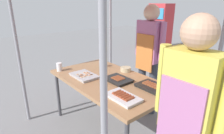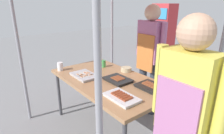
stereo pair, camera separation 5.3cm
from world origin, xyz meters
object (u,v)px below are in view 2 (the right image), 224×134
at_px(customer_nearby, 184,114).
at_px(tray_meat_skewers, 84,75).
at_px(vendor_woman, 150,52).
at_px(condiment_bowl, 126,69).
at_px(drink_cup_by_wok, 103,64).
at_px(tray_pork_links, 153,87).
at_px(tray_spring_rolls, 118,80).
at_px(tray_grilled_sausages, 122,97).
at_px(neighbor_stall_left, 163,27).
at_px(drink_cup_near_edge, 60,66).
at_px(stall_table, 109,83).

bearing_deg(customer_nearby, tray_meat_skewers, 176.93).
bearing_deg(vendor_woman, condiment_bowl, 80.46).
distance_m(drink_cup_by_wok, vendor_woman, 0.71).
bearing_deg(tray_meat_skewers, vendor_woman, 75.02).
distance_m(tray_pork_links, tray_spring_rolls, 0.46).
height_order(condiment_bowl, vendor_woman, vendor_woman).
xyz_separation_m(drink_cup_by_wok, vendor_woman, (0.43, 0.54, 0.19)).
height_order(tray_grilled_sausages, tray_meat_skewers, tray_grilled_sausages).
bearing_deg(tray_spring_rolls, drink_cup_by_wok, 162.04).
bearing_deg(vendor_woman, tray_pork_links, 134.71).
bearing_deg(customer_nearby, tray_grilled_sausages, 174.89).
xyz_separation_m(tray_meat_skewers, vendor_woman, (0.26, 0.97, 0.22)).
distance_m(tray_meat_skewers, neighbor_stall_left, 5.15).
relative_size(tray_meat_skewers, customer_nearby, 0.23).
distance_m(tray_pork_links, vendor_woman, 0.81).
relative_size(tray_spring_rolls, drink_cup_by_wok, 3.26).
distance_m(tray_pork_links, drink_cup_near_edge, 1.36).
height_order(tray_pork_links, vendor_woman, vendor_woman).
distance_m(condiment_bowl, drink_cup_near_edge, 0.94).
xyz_separation_m(stall_table, tray_pork_links, (0.55, 0.21, 0.07)).
bearing_deg(stall_table, condiment_bowl, 100.92).
bearing_deg(tray_pork_links, stall_table, -159.18).
distance_m(tray_spring_rolls, drink_cup_near_edge, 0.90).
height_order(stall_table, customer_nearby, customer_nearby).
distance_m(condiment_bowl, neighbor_stall_left, 4.74).
relative_size(tray_pork_links, tray_spring_rolls, 1.16).
height_order(vendor_woman, customer_nearby, vendor_woman).
bearing_deg(drink_cup_by_wok, customer_nearby, -17.29).
height_order(tray_spring_rolls, drink_cup_near_edge, drink_cup_near_edge).
relative_size(stall_table, tray_grilled_sausages, 4.35).
xyz_separation_m(condiment_bowl, vendor_woman, (0.07, 0.40, 0.21)).
relative_size(condiment_bowl, vendor_woman, 0.09).
height_order(tray_meat_skewers, neighbor_stall_left, neighbor_stall_left).
bearing_deg(vendor_woman, tray_grilled_sausages, 116.97).
distance_m(drink_cup_by_wok, customer_nearby, 1.72).
bearing_deg(condiment_bowl, stall_table, -79.08).
bearing_deg(drink_cup_by_wok, tray_pork_links, -0.87).
distance_m(tray_grilled_sausages, tray_spring_rolls, 0.46).
height_order(drink_cup_by_wok, customer_nearby, customer_nearby).
distance_m(condiment_bowl, vendor_woman, 0.46).
bearing_deg(tray_meat_skewers, stall_table, 38.40).
bearing_deg(tray_spring_rolls, vendor_woman, 99.67).
height_order(tray_grilled_sausages, customer_nearby, customer_nearby).
xyz_separation_m(stall_table, customer_nearby, (1.21, -0.29, 0.26)).
bearing_deg(tray_pork_links, tray_meat_skewers, -152.83).
distance_m(stall_table, customer_nearby, 1.27).
relative_size(condiment_bowl, neighbor_stall_left, 0.09).
xyz_separation_m(tray_meat_skewers, tray_pork_links, (0.81, 0.42, 0.00)).
height_order(tray_pork_links, customer_nearby, customer_nearby).
distance_m(tray_meat_skewers, drink_cup_by_wok, 0.46).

